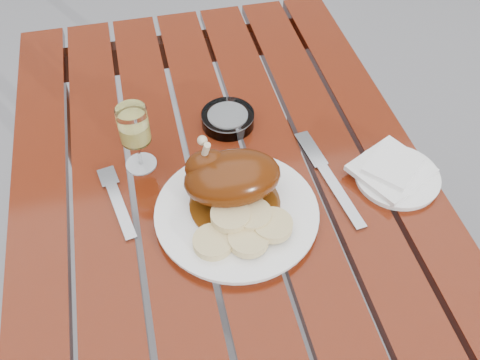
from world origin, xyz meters
name	(u,v)px	position (x,y,z in m)	size (l,w,h in m)	color
ground	(229,344)	(0.00, 0.00, 0.00)	(60.00, 60.00, 0.00)	slate
table	(226,279)	(0.00, 0.00, 0.38)	(0.80, 1.20, 0.75)	maroon
dinner_plate	(237,214)	(0.01, -0.10, 0.76)	(0.30, 0.30, 0.02)	white
roast_duck	(229,177)	(0.00, -0.06, 0.82)	(0.17, 0.17, 0.13)	#572A0A
bread_dumplings	(243,227)	(0.01, -0.15, 0.78)	(0.18, 0.12, 0.03)	#DECC87
wine_glass	(136,139)	(-0.15, 0.07, 0.82)	(0.06, 0.06, 0.14)	#F0E76D
side_plate	(397,177)	(0.33, -0.08, 0.76)	(0.16, 0.16, 0.01)	white
napkin	(391,170)	(0.32, -0.07, 0.77)	(0.13, 0.12, 0.01)	white
ashtray	(228,119)	(0.04, 0.15, 0.76)	(0.11, 0.11, 0.03)	#B2B7BC
fork	(119,205)	(-0.20, -0.03, 0.75)	(0.02, 0.17, 0.01)	gray
knife	(333,185)	(0.20, -0.07, 0.75)	(0.02, 0.22, 0.01)	gray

